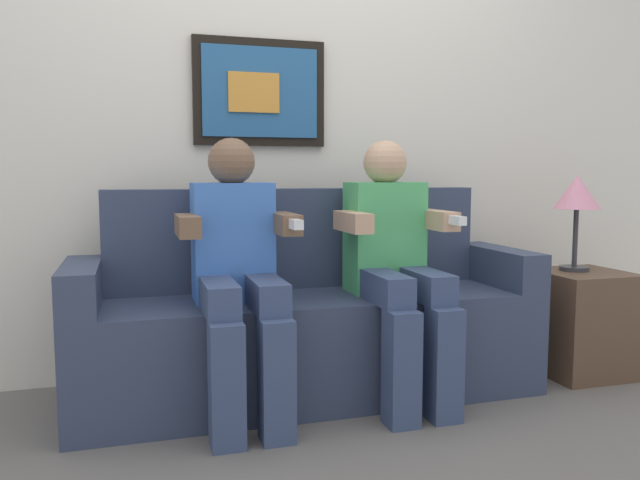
{
  "coord_description": "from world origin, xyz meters",
  "views": [
    {
      "loc": [
        -0.73,
        -2.26,
        0.96
      ],
      "look_at": [
        0.0,
        0.15,
        0.7
      ],
      "focal_mm": 35.22,
      "sensor_mm": 36.0,
      "label": 1
    }
  ],
  "objects_px": {
    "person_on_right": "(395,260)",
    "table_lamp": "(577,197)",
    "couch": "(308,324)",
    "person_on_left": "(238,266)",
    "side_table_right": "(581,323)"
  },
  "relations": [
    {
      "from": "person_on_right",
      "to": "side_table_right",
      "type": "relative_size",
      "value": 2.22
    },
    {
      "from": "couch",
      "to": "person_on_left",
      "type": "relative_size",
      "value": 1.79
    },
    {
      "from": "person_on_right",
      "to": "side_table_right",
      "type": "height_order",
      "value": "person_on_right"
    },
    {
      "from": "side_table_right",
      "to": "table_lamp",
      "type": "bearing_deg",
      "value": 116.34
    },
    {
      "from": "couch",
      "to": "table_lamp",
      "type": "distance_m",
      "value": 1.43
    },
    {
      "from": "person_on_right",
      "to": "table_lamp",
      "type": "distance_m",
      "value": 1.02
    },
    {
      "from": "person_on_right",
      "to": "table_lamp",
      "type": "relative_size",
      "value": 2.41
    },
    {
      "from": "table_lamp",
      "to": "person_on_right",
      "type": "bearing_deg",
      "value": -173.99
    },
    {
      "from": "couch",
      "to": "table_lamp",
      "type": "bearing_deg",
      "value": -2.74
    },
    {
      "from": "person_on_right",
      "to": "side_table_right",
      "type": "distance_m",
      "value": 1.07
    },
    {
      "from": "person_on_left",
      "to": "table_lamp",
      "type": "height_order",
      "value": "person_on_left"
    },
    {
      "from": "couch",
      "to": "person_on_left",
      "type": "distance_m",
      "value": 0.47
    },
    {
      "from": "couch",
      "to": "table_lamp",
      "type": "relative_size",
      "value": 4.32
    },
    {
      "from": "side_table_right",
      "to": "couch",
      "type": "bearing_deg",
      "value": 175.48
    },
    {
      "from": "couch",
      "to": "side_table_right",
      "type": "relative_size",
      "value": 3.97
    }
  ]
}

